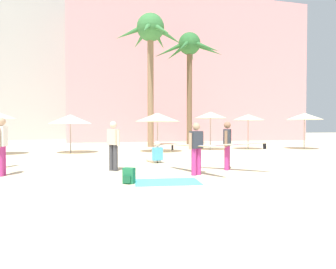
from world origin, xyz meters
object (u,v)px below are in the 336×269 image
person_far_left (113,144)px  person_far_right (156,155)px  person_mid_right (2,144)px  palm_tree_far_left (189,53)px  person_near_left (229,144)px  beach_towel (167,182)px  cafe_umbrella_0 (70,119)px  palm_tree_center (151,37)px  person_mid_center (195,146)px  cafe_umbrella_5 (304,116)px  cafe_umbrella_2 (211,115)px  cafe_umbrella_4 (248,117)px  cafe_umbrella_1 (158,117)px  backpack (129,176)px

person_far_left → person_far_right: size_ratio=1.81×
person_far_right → person_mid_right: 5.71m
palm_tree_far_left → person_near_left: (-3.02, -13.74, -6.51)m
person_far_right → beach_towel: bearing=158.1°
cafe_umbrella_0 → palm_tree_center: bearing=37.6°
person_mid_center → person_near_left: (1.43, 0.59, 0.02)m
cafe_umbrella_5 → cafe_umbrella_2: bearing=172.5°
cafe_umbrella_0 → palm_tree_far_left: bearing=31.3°
beach_towel → cafe_umbrella_4: bearing=51.8°
palm_tree_center → beach_towel: size_ratio=5.65×
person_far_right → cafe_umbrella_4: bearing=-66.3°
cafe_umbrella_5 → cafe_umbrella_0: bearing=177.8°
cafe_umbrella_1 → palm_tree_far_left: bearing=56.3°
cafe_umbrella_0 → person_far_left: size_ratio=1.42×
beach_towel → cafe_umbrella_1: bearing=79.7°
cafe_umbrella_5 → person_far_right: 12.42m
person_far_left → cafe_umbrella_4: bearing=-178.6°
palm_tree_center → backpack: palm_tree_center is taller
palm_tree_far_left → person_far_right: size_ratio=9.71×
palm_tree_center → cafe_umbrella_5: bearing=-26.5°
cafe_umbrella_0 → beach_towel: cafe_umbrella_0 is taller
cafe_umbrella_2 → person_far_right: bearing=-129.1°
cafe_umbrella_5 → person_near_left: cafe_umbrella_5 is taller
palm_tree_far_left → cafe_umbrella_2: bearing=-92.4°
palm_tree_far_left → cafe_umbrella_1: palm_tree_far_left is taller
beach_towel → person_far_right: person_far_right is taller
cafe_umbrella_1 → cafe_umbrella_2: bearing=10.4°
palm_tree_far_left → cafe_umbrella_2: palm_tree_far_left is taller
cafe_umbrella_0 → cafe_umbrella_4: bearing=0.8°
person_mid_right → cafe_umbrella_0: bearing=83.0°
palm_tree_far_left → palm_tree_center: 3.67m
beach_towel → person_mid_right: 5.26m
palm_tree_center → cafe_umbrella_0: bearing=-142.4°
cafe_umbrella_2 → person_near_left: (-2.80, -8.63, -1.34)m
cafe_umbrella_1 → cafe_umbrella_5: bearing=-1.0°
cafe_umbrella_1 → cafe_umbrella_2: size_ratio=1.08×
beach_towel → person_mid_center: person_mid_center is taller
palm_tree_far_left → palm_tree_center: size_ratio=0.92×
palm_tree_center → beach_towel: 16.52m
cafe_umbrella_0 → backpack: size_ratio=5.70×
cafe_umbrella_5 → beach_towel: 15.25m
cafe_umbrella_2 → person_mid_center: (-4.23, -9.22, -1.36)m
cafe_umbrella_2 → person_mid_right: cafe_umbrella_2 is taller
person_mid_center → person_far_right: bearing=164.8°
cafe_umbrella_4 → cafe_umbrella_0: bearing=-179.2°
cafe_umbrella_1 → person_mid_center: 8.65m
cafe_umbrella_5 → person_far_right: cafe_umbrella_5 is taller
cafe_umbrella_0 → cafe_umbrella_2: bearing=1.7°
person_mid_center → person_mid_right: 5.94m
person_far_left → person_mid_right: size_ratio=0.95×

